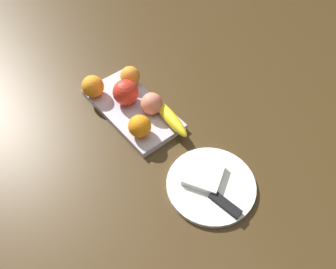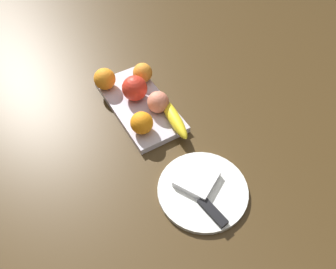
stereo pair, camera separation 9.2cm
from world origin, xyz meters
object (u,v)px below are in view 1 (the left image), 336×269
at_px(orange_near_banana, 130,76).
at_px(dinner_plate, 211,185).
at_px(knife, 220,201).
at_px(apple, 126,92).
at_px(fruit_tray, 132,109).
at_px(peach, 152,104).
at_px(orange_near_apple, 140,126).
at_px(banana, 170,117).
at_px(folded_napkin, 204,174).
at_px(orange_center, 93,86).

bearing_deg(orange_near_banana, dinner_plate, 172.16).
bearing_deg(knife, apple, -9.75).
relative_size(fruit_tray, peach, 5.02).
distance_m(fruit_tray, knife, 0.41).
bearing_deg(apple, orange_near_apple, 161.02).
bearing_deg(banana, dinner_plate, 174.78).
bearing_deg(orange_near_apple, knife, -175.24).
bearing_deg(fruit_tray, folded_napkin, -180.00).
bearing_deg(orange_near_apple, banana, -101.21).
height_order(apple, peach, apple).
height_order(dinner_plate, knife, knife).
distance_m(fruit_tray, folded_napkin, 0.33).
bearing_deg(orange_center, orange_near_banana, -105.17).
relative_size(dinner_plate, folded_napkin, 2.48).
relative_size(peach, dinner_plate, 0.28).
relative_size(apple, knife, 0.45).
relative_size(apple, folded_napkin, 0.84).
bearing_deg(dinner_plate, peach, -7.15).
distance_m(apple, peach, 0.09).
height_order(fruit_tray, banana, banana).
bearing_deg(peach, orange_center, 28.76).
bearing_deg(banana, apple, 26.18).
distance_m(apple, folded_napkin, 0.36).
bearing_deg(apple, peach, -156.57).
height_order(apple, banana, apple).
height_order(apple, orange_near_apple, apple).
xyz_separation_m(apple, dinner_plate, (-0.39, 0.00, -0.06)).
bearing_deg(orange_near_apple, folded_napkin, -168.58).
bearing_deg(knife, peach, -16.26).
distance_m(orange_near_banana, knife, 0.51).
xyz_separation_m(orange_near_apple, orange_near_banana, (0.20, -0.11, -0.00)).
xyz_separation_m(orange_center, peach, (-0.18, -0.10, -0.00)).
distance_m(fruit_tray, banana, 0.14).
relative_size(fruit_tray, folded_napkin, 3.52).
xyz_separation_m(banana, peach, (0.07, 0.02, 0.02)).
bearing_deg(apple, orange_near_banana, -44.60).
xyz_separation_m(peach, dinner_plate, (-0.30, 0.04, -0.05)).
xyz_separation_m(fruit_tray, orange_near_apple, (-0.11, 0.04, 0.04)).
relative_size(banana, orange_center, 2.45).
height_order(banana, orange_near_banana, orange_near_banana).
bearing_deg(peach, fruit_tray, 34.09).
height_order(apple, dinner_plate, apple).
relative_size(orange_near_apple, orange_near_banana, 1.03).
xyz_separation_m(apple, orange_near_banana, (0.06, -0.06, -0.01)).
xyz_separation_m(dinner_plate, knife, (-0.05, 0.02, 0.01)).
xyz_separation_m(orange_center, knife, (-0.53, -0.04, -0.04)).
distance_m(peach, folded_napkin, 0.28).
bearing_deg(fruit_tray, orange_near_banana, -34.39).
bearing_deg(orange_near_apple, dinner_plate, -169.90).
distance_m(orange_center, folded_napkin, 0.46).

